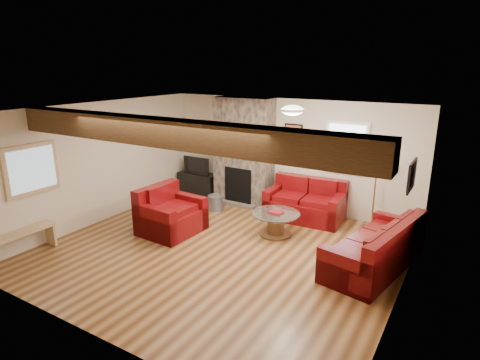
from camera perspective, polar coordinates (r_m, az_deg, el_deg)
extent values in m
plane|color=#553216|center=(7.31, -2.74, -10.01)|extent=(8.00, 8.00, 0.00)
plane|color=white|center=(6.60, -3.04, 9.87)|extent=(8.00, 8.00, 0.00)
plane|color=beige|center=(9.19, 6.71, 3.65)|extent=(8.00, 0.00, 8.00)
plane|color=beige|center=(4.96, -21.04, -8.41)|extent=(8.00, 0.00, 8.00)
plane|color=beige|center=(8.83, -19.31, 2.33)|extent=(0.00, 7.50, 7.50)
plane|color=beige|center=(5.82, 22.57, -4.91)|extent=(0.00, 7.50, 7.50)
cube|color=#331F0F|center=(5.64, -10.15, 6.62)|extent=(6.00, 0.36, 0.38)
cube|color=#37322A|center=(9.42, 0.52, 4.07)|extent=(1.40, 0.50, 2.50)
cube|color=black|center=(9.41, -0.26, -0.97)|extent=(0.70, 0.06, 0.90)
cube|color=#37322A|center=(9.50, -0.42, -3.41)|extent=(1.00, 0.25, 0.08)
cylinder|color=#422A15|center=(7.95, 5.05, -7.63)|extent=(0.62, 0.62, 0.04)
cylinder|color=#422A15|center=(7.88, 5.08, -6.39)|extent=(0.33, 0.33, 0.42)
cylinder|color=silver|center=(7.79, 5.12, -4.77)|extent=(0.93, 0.93, 0.02)
cube|color=maroon|center=(7.78, 5.13, -4.59)|extent=(0.26, 0.19, 0.03)
cube|color=black|center=(10.43, -5.93, -0.41)|extent=(1.05, 0.42, 0.53)
imported|color=black|center=(10.30, -6.01, 2.16)|extent=(0.76, 0.10, 0.44)
cylinder|color=#A88746|center=(8.76, 18.17, -6.16)|extent=(0.30, 0.30, 0.03)
cylinder|color=#A88746|center=(8.52, 18.60, -1.64)|extent=(0.03, 0.03, 1.48)
cone|color=beige|center=(8.33, 19.06, 3.35)|extent=(0.42, 0.42, 0.30)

